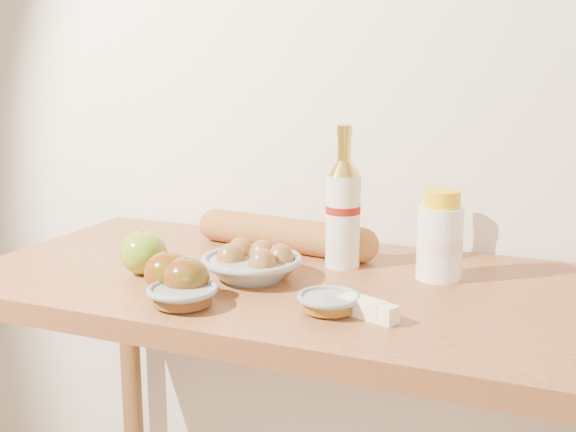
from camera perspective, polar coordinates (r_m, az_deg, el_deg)
The scene contains 12 objects.
back_wall at distance 1.56m, azimuth 5.28°, elevation 12.74°, with size 3.50×0.02×2.60m, color white.
table at distance 1.35m, azimuth 0.50°, elevation -9.88°, with size 1.20×0.60×0.90m.
bourbon_bottle at distance 1.36m, azimuth 4.38°, elevation 0.46°, with size 0.08×0.08×0.27m.
cream_bottle at distance 1.31m, azimuth 11.90°, elevation -1.73°, with size 0.08×0.08×0.16m.
egg_bowl at distance 1.30m, azimuth -2.78°, elevation -3.81°, with size 0.21×0.21×0.06m.
baguette at distance 1.48m, azimuth -0.31°, elevation -1.46°, with size 0.42×0.12×0.07m.
apple_yellowgreen at distance 1.35m, azimuth -11.35°, elevation -2.86°, with size 0.10×0.10×0.08m.
apple_redgreen_front at distance 1.23m, azimuth -9.50°, elevation -4.43°, with size 0.10×0.10×0.07m.
apple_redgreen_right at distance 1.20m, azimuth -8.04°, elevation -4.89°, with size 0.09×0.09×0.07m.
sugar_bowl at distance 1.17m, azimuth -8.34°, elevation -6.24°, with size 0.15×0.15×0.03m.
syrup_bowl at distance 1.13m, azimuth 3.26°, elevation -6.84°, with size 0.12×0.12×0.03m.
butter_stick at distance 1.12m, azimuth 6.35°, elevation -7.32°, with size 0.10×0.06×0.03m.
Camera 1 is at (0.48, 0.02, 1.29)m, focal length 45.00 mm.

